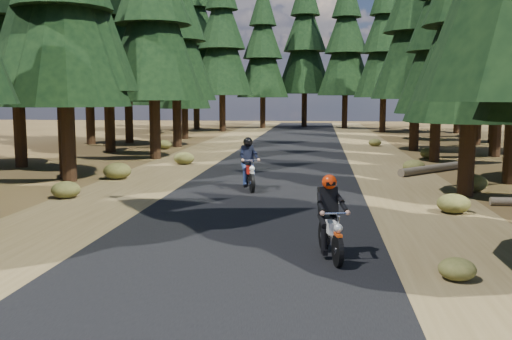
# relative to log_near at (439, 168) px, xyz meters

# --- Properties ---
(ground) EXTENTS (120.00, 120.00, 0.00)m
(ground) POSITION_rel_log_near_xyz_m (-6.45, -10.39, -0.16)
(ground) COLOR #473219
(ground) RESTS_ON ground
(road) EXTENTS (6.00, 100.00, 0.01)m
(road) POSITION_rel_log_near_xyz_m (-6.45, -5.39, -0.15)
(road) COLOR black
(road) RESTS_ON ground
(shoulder_l) EXTENTS (3.20, 100.00, 0.01)m
(shoulder_l) POSITION_rel_log_near_xyz_m (-11.05, -5.39, -0.16)
(shoulder_l) COLOR brown
(shoulder_l) RESTS_ON ground
(shoulder_r) EXTENTS (3.20, 100.00, 0.01)m
(shoulder_r) POSITION_rel_log_near_xyz_m (-1.85, -5.39, -0.16)
(shoulder_r) COLOR brown
(shoulder_r) RESTS_ON ground
(pine_forest) EXTENTS (34.59, 55.08, 16.32)m
(pine_forest) POSITION_rel_log_near_xyz_m (-6.47, 10.66, 7.73)
(pine_forest) COLOR black
(pine_forest) RESTS_ON ground
(log_near) EXTENTS (3.72, 3.89, 0.32)m
(log_near) POSITION_rel_log_near_xyz_m (0.00, 0.00, 0.00)
(log_near) COLOR #4C4233
(log_near) RESTS_ON ground
(understory_shrubs) EXTENTS (15.28, 33.05, 0.61)m
(understory_shrubs) POSITION_rel_log_near_xyz_m (-6.05, -2.92, 0.10)
(understory_shrubs) COLOR #474C1E
(understory_shrubs) RESTS_ON ground
(rider_lead) EXTENTS (0.88, 1.81, 1.55)m
(rider_lead) POSITION_rel_log_near_xyz_m (-4.58, -13.14, 0.36)
(rider_lead) COLOR white
(rider_lead) RESTS_ON road
(rider_follow) EXTENTS (1.09, 1.98, 1.69)m
(rider_follow) POSITION_rel_log_near_xyz_m (-7.07, -5.42, 0.41)
(rider_follow) COLOR #A0120A
(rider_follow) RESTS_ON road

